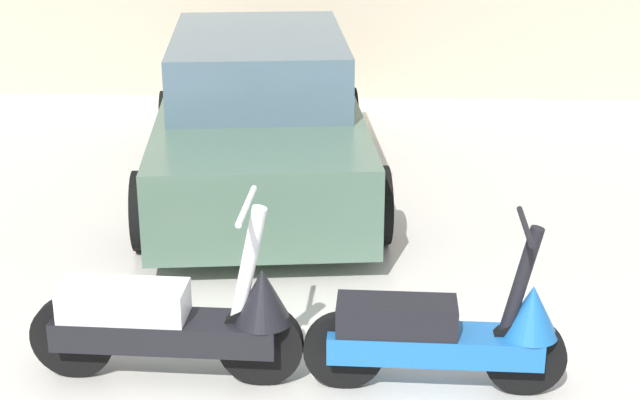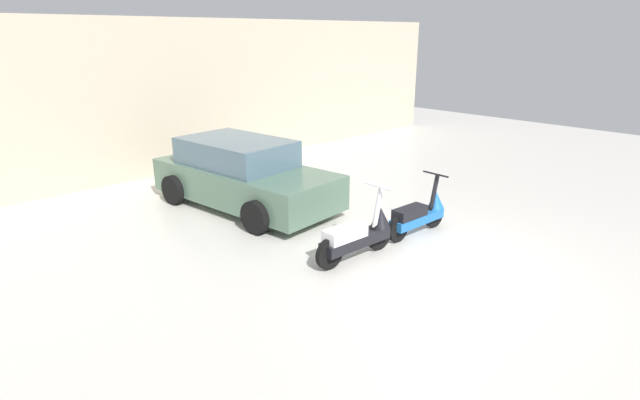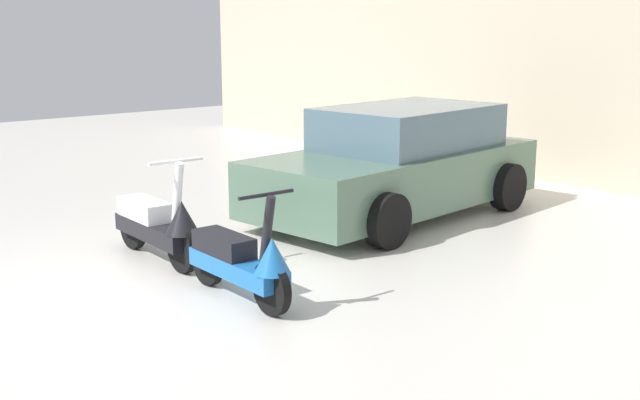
% 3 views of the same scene
% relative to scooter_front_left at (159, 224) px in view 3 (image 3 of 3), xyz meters
% --- Properties ---
extents(ground_plane, '(28.00, 28.00, 0.00)m').
position_rel_scooter_front_left_xyz_m(ground_plane, '(0.79, -0.92, -0.40)').
color(ground_plane, silver).
extents(wall_back, '(19.60, 0.12, 3.83)m').
position_rel_scooter_front_left_xyz_m(wall_back, '(0.79, 6.84, 1.51)').
color(wall_back, beige).
rests_on(wall_back, ground_plane).
extents(scooter_front_left, '(1.63, 0.58, 1.13)m').
position_rel_scooter_front_left_xyz_m(scooter_front_left, '(0.00, 0.00, 0.00)').
color(scooter_front_left, black).
rests_on(scooter_front_left, ground_plane).
extents(scooter_front_right, '(1.51, 0.54, 1.05)m').
position_rel_scooter_front_left_xyz_m(scooter_front_right, '(1.56, -0.05, -0.03)').
color(scooter_front_right, black).
rests_on(scooter_front_right, ground_plane).
extents(car_rear_left, '(2.33, 4.27, 1.40)m').
position_rel_scooter_front_left_xyz_m(car_rear_left, '(0.15, 3.39, 0.27)').
color(car_rear_left, '#51705B').
rests_on(car_rear_left, ground_plane).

